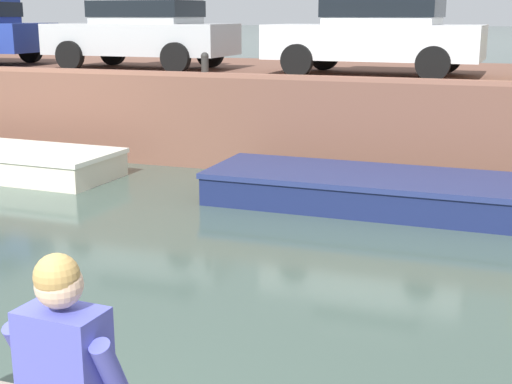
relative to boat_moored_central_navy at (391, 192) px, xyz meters
The scene contains 8 objects.
ground_plane 3.19m from the boat_moored_central_navy, 108.84° to the right, with size 400.00×400.00×0.00m, color #42564C.
far_quay_wall 4.80m from the boat_moored_central_navy, 102.47° to the left, with size 60.00×6.00×1.72m, color brown.
far_wall_coping 2.54m from the boat_moored_central_navy, 120.16° to the left, with size 60.00×0.24×0.08m, color #925F4C.
boat_moored_central_navy is the anchor object (origin of this frame).
car_left_inner_silver 7.05m from the boat_moored_central_navy, 150.91° to the left, with size 3.93×1.90×1.54m.
car_centre_white 4.07m from the boat_moored_central_navy, 104.91° to the left, with size 4.03×2.10×1.54m.
mooring_bollard_mid 4.61m from the boat_moored_central_navy, 153.64° to the left, with size 0.15×0.15×0.45m.
person_seated_right 8.20m from the boat_moored_central_navy, 90.76° to the right, with size 0.55×0.54×0.97m.
Camera 1 is at (2.58, -2.79, 2.83)m, focal length 50.00 mm.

